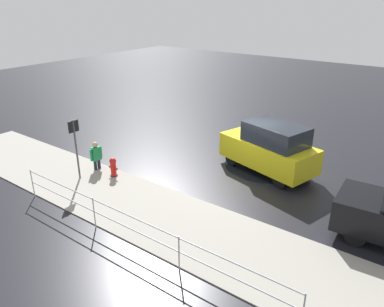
{
  "coord_description": "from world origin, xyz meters",
  "views": [
    {
      "loc": [
        -6.68,
        11.94,
        6.58
      ],
      "look_at": [
        1.32,
        1.08,
        0.9
      ],
      "focal_mm": 35.0,
      "sensor_mm": 36.0,
      "label": 1
    }
  ],
  "objects_px": {
    "moving_hatchback": "(270,148)",
    "fire_hydrant": "(113,167)",
    "sign_post": "(75,141)",
    "pedestrian": "(96,154)"
  },
  "relations": [
    {
      "from": "pedestrian",
      "to": "sign_post",
      "type": "bearing_deg",
      "value": 94.75
    },
    {
      "from": "moving_hatchback",
      "to": "sign_post",
      "type": "distance_m",
      "value": 7.53
    },
    {
      "from": "fire_hydrant",
      "to": "pedestrian",
      "type": "relative_size",
      "value": 0.66
    },
    {
      "from": "pedestrian",
      "to": "sign_post",
      "type": "relative_size",
      "value": 0.51
    },
    {
      "from": "fire_hydrant",
      "to": "sign_post",
      "type": "relative_size",
      "value": 0.33
    },
    {
      "from": "moving_hatchback",
      "to": "fire_hydrant",
      "type": "height_order",
      "value": "moving_hatchback"
    },
    {
      "from": "pedestrian",
      "to": "sign_post",
      "type": "xyz_separation_m",
      "value": [
        -0.08,
        0.95,
        0.9
      ]
    },
    {
      "from": "sign_post",
      "to": "pedestrian",
      "type": "bearing_deg",
      "value": -85.25
    },
    {
      "from": "pedestrian",
      "to": "moving_hatchback",
      "type": "bearing_deg",
      "value": -144.83
    },
    {
      "from": "fire_hydrant",
      "to": "sign_post",
      "type": "xyz_separation_m",
      "value": [
        0.94,
        0.91,
        1.18
      ]
    }
  ]
}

